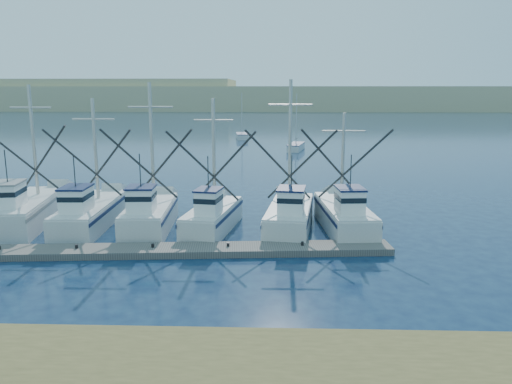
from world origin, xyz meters
TOP-DOWN VIEW (x-y plane):
  - ground at (0.00, 0.00)m, footprint 500.00×500.00m
  - floating_dock at (-9.26, 6.50)m, footprint 27.60×4.01m
  - dune_ridge at (0.00, 210.00)m, footprint 360.00×60.00m
  - trawler_fleet at (-9.62, 11.41)m, footprint 27.22×8.79m
  - sailboat_near at (1.42, 53.45)m, footprint 2.86×6.09m
  - sailboat_far at (-7.50, 70.49)m, footprint 2.48×5.72m

SIDE VIEW (x-z plane):
  - ground at x=0.00m, z-range 0.00..0.00m
  - floating_dock at x=-9.26m, z-range 0.00..0.37m
  - sailboat_far at x=-7.50m, z-range -3.55..4.55m
  - sailboat_near at x=1.42m, z-range -3.55..4.55m
  - trawler_fleet at x=-9.62m, z-range -3.65..5.58m
  - dune_ridge at x=0.00m, z-range 0.00..10.00m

